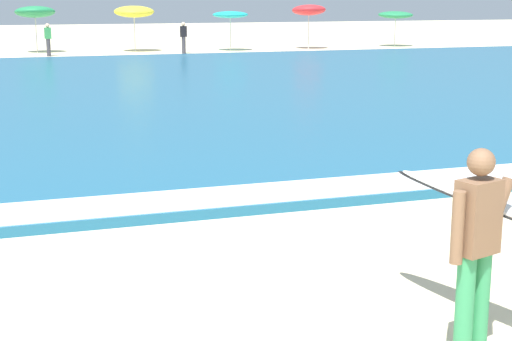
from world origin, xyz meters
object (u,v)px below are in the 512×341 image
object	(u,v)px
surfer_with_board	(498,229)
beachgoer_near_row_mid	(184,37)
beach_umbrella_4	(230,15)
beachgoer_near_row_left	(48,39)
beach_umbrella_2	(35,12)
beach_umbrella_5	(309,10)
beach_umbrella_6	(396,15)
beach_umbrella_3	(134,12)

from	to	relation	value
surfer_with_board	beachgoer_near_row_mid	size ratio (longest dim) A/B	1.74
beach_umbrella_4	beachgoer_near_row_left	distance (m)	9.67
beach_umbrella_2	beach_umbrella_5	distance (m)	14.55
surfer_with_board	beachgoer_near_row_left	bearing A→B (deg)	91.59
beach_umbrella_6	beach_umbrella_4	bearing A→B (deg)	-177.52
beach_umbrella_2	beach_umbrella_6	xyz separation A→B (m)	(20.04, -1.27, -0.27)
beach_umbrella_4	beach_umbrella_5	distance (m)	4.52
beachgoer_near_row_mid	beach_umbrella_4	bearing A→B (deg)	24.74
beachgoer_near_row_left	beach_umbrella_4	bearing A→B (deg)	6.26
beachgoer_near_row_left	beachgoer_near_row_mid	distance (m)	6.67
beachgoer_near_row_mid	beach_umbrella_6	bearing A→B (deg)	7.76
surfer_with_board	beachgoer_near_row_mid	xyz separation A→B (m)	(5.70, 34.49, -0.19)
beach_umbrella_6	beachgoer_near_row_left	bearing A→B (deg)	-175.68
surfer_with_board	beach_umbrella_2	world-z (taller)	beach_umbrella_2
surfer_with_board	beach_umbrella_5	xyz separation A→B (m)	(13.11, 35.83, 1.08)
surfer_with_board	beach_umbrella_3	world-z (taller)	beach_umbrella_3
surfer_with_board	beach_umbrella_6	bearing A→B (deg)	62.72
beach_umbrella_4	beachgoer_near_row_left	bearing A→B (deg)	-173.74
surfer_with_board	beach_umbrella_4	xyz separation A→B (m)	(8.59, 35.82, 0.86)
beach_umbrella_4	beach_umbrella_5	xyz separation A→B (m)	(4.52, 0.01, 0.22)
beach_umbrella_5	beach_umbrella_6	xyz separation A→B (m)	(5.59, 0.43, -0.31)
beach_umbrella_2	beach_umbrella_3	xyz separation A→B (m)	(4.96, -0.76, -0.00)
beach_umbrella_3	beach_umbrella_5	distance (m)	9.54
beach_umbrella_4	beach_umbrella_2	bearing A→B (deg)	170.26
beach_umbrella_4	beachgoer_near_row_mid	bearing A→B (deg)	-155.26
beach_umbrella_2	beach_umbrella_3	distance (m)	5.02
surfer_with_board	beachgoer_near_row_mid	distance (m)	34.96
beach_umbrella_4	beach_umbrella_6	xyz separation A→B (m)	(10.10, 0.44, -0.09)
beach_umbrella_2	beachgoer_near_row_mid	distance (m)	7.77
beach_umbrella_5	beach_umbrella_6	bearing A→B (deg)	4.40
beach_umbrella_4	beach_umbrella_3	bearing A→B (deg)	169.24
surfer_with_board	beach_umbrella_6	distance (m)	40.81
surfer_with_board	beach_umbrella_3	xyz separation A→B (m)	(3.62, 36.77, 1.03)
surfer_with_board	beach_umbrella_2	bearing A→B (deg)	92.05
beach_umbrella_5	beachgoer_near_row_mid	world-z (taller)	beach_umbrella_5
surfer_with_board	beach_umbrella_5	world-z (taller)	beach_umbrella_5
beach_umbrella_3	beach_umbrella_5	xyz separation A→B (m)	(9.49, -0.94, 0.05)
beach_umbrella_2	beach_umbrella_5	bearing A→B (deg)	-6.70
beach_umbrella_3	beachgoer_near_row_left	world-z (taller)	beach_umbrella_3
beach_umbrella_3	beach_umbrella_6	world-z (taller)	beach_umbrella_3
beach_umbrella_6	beach_umbrella_2	bearing A→B (deg)	176.38
beach_umbrella_4	beach_umbrella_6	distance (m)	10.11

